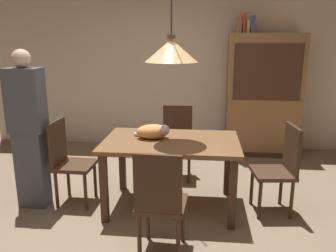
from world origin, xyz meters
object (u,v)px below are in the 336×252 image
object	(u,v)px
book_red_tall	(244,23)
book_blue_wide	(252,24)
chair_far_back	(177,138)
dining_table	(171,149)
chair_right_side	(281,166)
hutch_bookcase	(263,98)
person_standing	(29,130)
chair_near_front	(160,199)
book_yellow_short	(248,26)
cat_sleeping	(154,131)
book_brown_thick	(239,25)
chair_left_side	(68,158)
pendant_lamp	(171,50)

from	to	relation	value
book_red_tall	book_blue_wide	size ratio (longest dim) A/B	1.17
chair_far_back	dining_table	bearing A→B (deg)	-89.84
chair_right_side	book_red_tall	xyz separation A→B (m)	(-0.24, 1.93, 1.48)
hutch_bookcase	person_standing	size ratio (longest dim) A/B	1.10
dining_table	chair_right_side	xyz separation A→B (m)	(1.13, 0.01, -0.14)
chair_near_front	book_yellow_short	distance (m)	3.29
book_yellow_short	book_blue_wide	bearing A→B (deg)	0.00
chair_far_back	person_standing	size ratio (longest dim) A/B	0.56
chair_far_back	book_yellow_short	distance (m)	2.01
chair_near_front	hutch_bookcase	bearing A→B (deg)	66.22
book_blue_wide	cat_sleeping	bearing A→B (deg)	-122.33
dining_table	book_brown_thick	size ratio (longest dim) A/B	5.83
book_red_tall	book_yellow_short	bearing A→B (deg)	0.00
chair_left_side	chair_right_side	distance (m)	2.26
book_blue_wide	book_red_tall	bearing A→B (deg)	180.00
hutch_bookcase	book_yellow_short	bearing A→B (deg)	179.71
dining_table	book_red_tall	distance (m)	2.51
chair_left_side	pendant_lamp	bearing A→B (deg)	-0.05
chair_right_side	dining_table	bearing A→B (deg)	-179.53
dining_table	book_blue_wide	xyz separation A→B (m)	(1.01, 1.93, 1.32)
chair_far_back	book_brown_thick	distance (m)	1.97
chair_far_back	chair_near_front	world-z (taller)	same
cat_sleeping	book_red_tall	world-z (taller)	book_red_tall
dining_table	pendant_lamp	bearing A→B (deg)	0.00
book_red_tall	book_blue_wide	world-z (taller)	book_red_tall
chair_near_front	cat_sleeping	world-z (taller)	chair_near_front
dining_table	chair_left_side	world-z (taller)	chair_left_side
chair_left_side	book_brown_thick	size ratio (longest dim) A/B	3.88
hutch_bookcase	chair_far_back	bearing A→B (deg)	-139.53
chair_right_side	book_red_tall	world-z (taller)	book_red_tall
chair_far_back	cat_sleeping	xyz separation A→B (m)	(-0.19, -0.83, 0.32)
chair_near_front	book_brown_thick	distance (m)	3.27
chair_far_back	book_yellow_short	bearing A→B (deg)	48.26
chair_near_front	person_standing	size ratio (longest dim) A/B	0.56
chair_left_side	chair_far_back	bearing A→B (deg)	37.93
chair_far_back	book_yellow_short	size ratio (longest dim) A/B	4.65
chair_far_back	person_standing	world-z (taller)	person_standing
chair_right_side	person_standing	size ratio (longest dim) A/B	0.56
chair_far_back	book_yellow_short	xyz separation A→B (m)	(0.94, 1.06, 1.43)
dining_table	book_yellow_short	bearing A→B (deg)	64.08
dining_table	chair_far_back	bearing A→B (deg)	90.16
book_red_tall	person_standing	size ratio (longest dim) A/B	0.17
person_standing	book_blue_wide	bearing A→B (deg)	39.46
pendant_lamp	book_brown_thick	world-z (taller)	pendant_lamp
pendant_lamp	person_standing	size ratio (longest dim) A/B	0.78
chair_far_back	book_red_tall	world-z (taller)	book_red_tall
book_yellow_short	book_blue_wide	size ratio (longest dim) A/B	0.83
hutch_bookcase	person_standing	distance (m)	3.40
cat_sleeping	person_standing	size ratio (longest dim) A/B	0.23
hutch_bookcase	book_red_tall	xyz separation A→B (m)	(-0.35, 0.00, 1.10)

